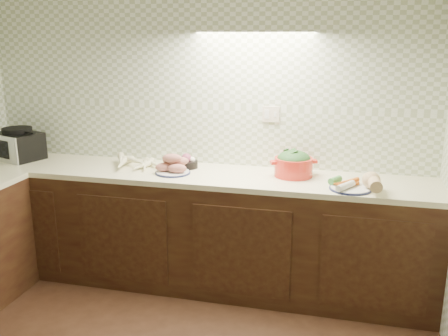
% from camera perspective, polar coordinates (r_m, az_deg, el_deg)
% --- Properties ---
extents(room, '(3.60, 3.60, 2.60)m').
position_cam_1_polar(room, '(2.28, -15.60, 7.34)').
color(room, black).
rests_on(room, ground).
extents(counter, '(3.60, 3.60, 0.90)m').
position_cam_1_polar(counter, '(3.52, -18.61, -10.34)').
color(counter, black).
rests_on(counter, ground).
extents(toaster_oven, '(0.44, 0.39, 0.26)m').
position_cam_1_polar(toaster_oven, '(4.48, -22.49, 2.49)').
color(toaster_oven, black).
rests_on(toaster_oven, counter).
extents(parsnip_pile, '(0.51, 0.42, 0.08)m').
position_cam_1_polar(parsnip_pile, '(4.02, -10.44, 0.74)').
color(parsnip_pile, beige).
rests_on(parsnip_pile, counter).
extents(sweet_potato_plate, '(0.26, 0.26, 0.15)m').
position_cam_1_polar(sweet_potato_plate, '(3.75, -5.86, 0.22)').
color(sweet_potato_plate, '#171D44').
rests_on(sweet_potato_plate, counter).
extents(onion_bowl, '(0.15, 0.15, 0.11)m').
position_cam_1_polar(onion_bowl, '(3.90, -4.14, 0.63)').
color(onion_bowl, black).
rests_on(onion_bowl, counter).
extents(dutch_oven, '(0.36, 0.36, 0.19)m').
position_cam_1_polar(dutch_oven, '(3.68, 7.96, 0.49)').
color(dutch_oven, red).
rests_on(dutch_oven, counter).
extents(veg_plate, '(0.35, 0.29, 0.13)m').
position_cam_1_polar(veg_plate, '(3.46, 15.24, -1.69)').
color(veg_plate, '#171D44').
rests_on(veg_plate, counter).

